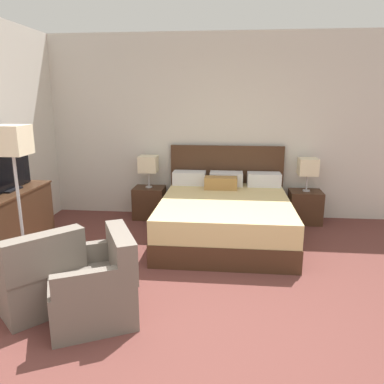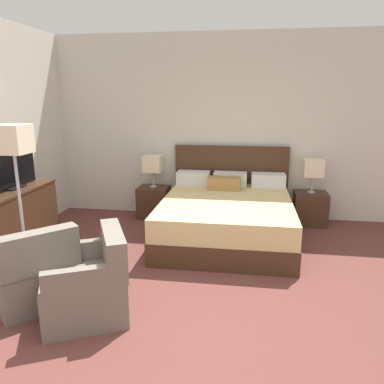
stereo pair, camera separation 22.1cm
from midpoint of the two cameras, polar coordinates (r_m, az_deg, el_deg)
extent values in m
plane|color=brown|center=(3.18, -2.84, -21.71)|extent=(9.99, 9.99, 0.00)
cube|color=beige|center=(5.94, 1.85, 9.78)|extent=(6.29, 0.06, 2.82)
cube|color=#422819|center=(5.09, 3.76, -5.69)|extent=(1.70, 2.01, 0.28)
cube|color=#D6BC7F|center=(5.00, 3.81, -2.66)|extent=(1.68, 1.99, 0.28)
cube|color=#422819|center=(5.96, 4.19, 1.59)|extent=(1.77, 0.05, 1.14)
cube|color=silver|center=(5.79, -1.50, 2.17)|extent=(0.50, 0.28, 0.20)
cube|color=silver|center=(5.75, 4.15, 2.04)|extent=(0.50, 0.28, 0.20)
cube|color=silver|center=(5.76, 9.82, 1.90)|extent=(0.50, 0.28, 0.20)
cube|color=#A87A42|center=(5.49, 3.26, 1.37)|extent=(0.48, 0.22, 0.18)
cube|color=#422819|center=(6.00, -7.55, -1.60)|extent=(0.48, 0.40, 0.49)
cube|color=black|center=(5.80, -8.00, -1.65)|extent=(0.41, 0.01, 0.22)
cube|color=#422819|center=(5.94, 15.82, -2.18)|extent=(0.48, 0.40, 0.49)
cube|color=black|center=(5.74, 16.18, -2.26)|extent=(0.41, 0.01, 0.22)
cylinder|color=#B7B7BC|center=(5.94, -7.63, 0.78)|extent=(0.11, 0.11, 0.02)
cylinder|color=#B7B7BC|center=(5.91, -7.67, 1.96)|extent=(0.02, 0.02, 0.23)
cube|color=beige|center=(5.86, -7.74, 4.26)|extent=(0.28, 0.28, 0.25)
cylinder|color=#B7B7BC|center=(5.88, 15.98, 0.21)|extent=(0.11, 0.11, 0.02)
cylinder|color=#B7B7BC|center=(5.85, 16.07, 1.40)|extent=(0.02, 0.02, 0.23)
cube|color=beige|center=(5.80, 16.23, 3.72)|extent=(0.28, 0.28, 0.25)
cube|color=#422819|center=(5.01, -27.14, -4.45)|extent=(0.46, 1.28, 0.80)
cube|color=#482C1C|center=(4.91, -27.65, -0.14)|extent=(0.48, 1.32, 0.02)
cube|color=black|center=(4.96, -27.22, 0.32)|extent=(0.18, 0.29, 0.02)
cube|color=black|center=(4.91, -27.58, 3.43)|extent=(0.04, 0.92, 0.55)
cube|color=black|center=(4.90, -27.39, 3.43)|extent=(0.01, 0.89, 0.53)
cube|color=#70665B|center=(3.86, -24.07, -12.69)|extent=(0.96, 0.96, 0.40)
cube|color=#70665B|center=(3.47, -23.31, -8.77)|extent=(0.58, 0.61, 0.36)
cube|color=#70665B|center=(3.83, -20.29, -7.79)|extent=(0.52, 0.49, 0.18)
cube|color=#70665B|center=(3.48, -16.88, -15.06)|extent=(0.91, 0.91, 0.40)
cube|color=#70665B|center=(3.34, -12.67, -8.85)|extent=(0.44, 0.68, 0.36)
cube|color=#70665B|center=(3.09, -16.90, -12.94)|extent=(0.60, 0.35, 0.18)
cube|color=#70665B|center=(3.62, -17.52, -8.82)|extent=(0.60, 0.35, 0.18)
cylinder|color=#B7B7BC|center=(4.58, -25.12, -11.14)|extent=(0.28, 0.28, 0.02)
cylinder|color=#B7B7BC|center=(4.35, -26.02, -3.29)|extent=(0.03, 0.03, 1.29)
cube|color=beige|center=(4.20, -27.18, 7.05)|extent=(0.31, 0.31, 0.29)
camera|label=1|loc=(0.11, -91.39, -0.35)|focal=35.00mm
camera|label=2|loc=(0.11, 88.61, 0.35)|focal=35.00mm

